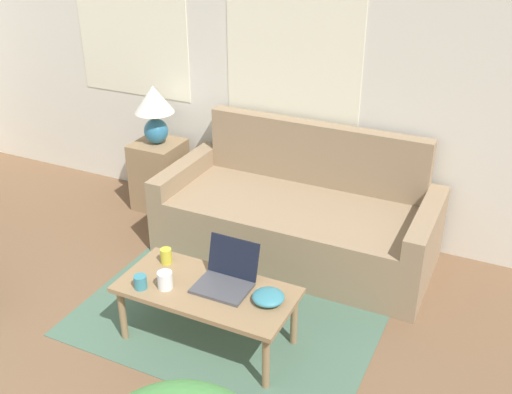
{
  "coord_description": "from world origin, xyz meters",
  "views": [
    {
      "loc": [
        2.34,
        -0.54,
        2.5
      ],
      "look_at": [
        0.86,
        2.55,
        0.75
      ],
      "focal_mm": 42.0,
      "sensor_mm": 36.0,
      "label": 1
    }
  ],
  "objects_px": {
    "table_lamp": "(154,108)",
    "coffee_table": "(207,294)",
    "cup_navy": "(140,282)",
    "couch": "(299,218)",
    "cup_yellow": "(165,280)",
    "cup_white": "(166,256)",
    "snack_bowl": "(268,297)",
    "laptop": "(226,276)"
  },
  "relations": [
    {
      "from": "table_lamp",
      "to": "coffee_table",
      "type": "xyz_separation_m",
      "value": [
        1.27,
        -1.39,
        -0.56
      ]
    },
    {
      "from": "table_lamp",
      "to": "coffee_table",
      "type": "bearing_deg",
      "value": -47.64
    },
    {
      "from": "laptop",
      "to": "cup_navy",
      "type": "xyz_separation_m",
      "value": [
        -0.44,
        -0.25,
        -0.02
      ]
    },
    {
      "from": "table_lamp",
      "to": "cup_navy",
      "type": "bearing_deg",
      "value": -59.55
    },
    {
      "from": "laptop",
      "to": "cup_yellow",
      "type": "relative_size",
      "value": 3.01
    },
    {
      "from": "cup_navy",
      "to": "cup_white",
      "type": "relative_size",
      "value": 0.84
    },
    {
      "from": "cup_navy",
      "to": "cup_white",
      "type": "height_order",
      "value": "cup_white"
    },
    {
      "from": "coffee_table",
      "to": "couch",
      "type": "bearing_deg",
      "value": 85.37
    },
    {
      "from": "cup_yellow",
      "to": "coffee_table",
      "type": "bearing_deg",
      "value": 24.3
    },
    {
      "from": "coffee_table",
      "to": "snack_bowl",
      "type": "distance_m",
      "value": 0.4
    },
    {
      "from": "table_lamp",
      "to": "cup_navy",
      "type": "height_order",
      "value": "table_lamp"
    },
    {
      "from": "couch",
      "to": "cup_navy",
      "type": "bearing_deg",
      "value": -107.99
    },
    {
      "from": "cup_white",
      "to": "snack_bowl",
      "type": "relative_size",
      "value": 0.53
    },
    {
      "from": "cup_navy",
      "to": "snack_bowl",
      "type": "relative_size",
      "value": 0.45
    },
    {
      "from": "laptop",
      "to": "table_lamp",
      "type": "bearing_deg",
      "value": 136.15
    },
    {
      "from": "cup_navy",
      "to": "cup_yellow",
      "type": "height_order",
      "value": "cup_yellow"
    },
    {
      "from": "table_lamp",
      "to": "cup_yellow",
      "type": "bearing_deg",
      "value": -54.95
    },
    {
      "from": "table_lamp",
      "to": "cup_white",
      "type": "relative_size",
      "value": 4.98
    },
    {
      "from": "cup_navy",
      "to": "cup_white",
      "type": "xyz_separation_m",
      "value": [
        -0.01,
        0.3,
        0.01
      ]
    },
    {
      "from": "table_lamp",
      "to": "cup_white",
      "type": "xyz_separation_m",
      "value": [
        0.9,
        -1.26,
        -0.46
      ]
    },
    {
      "from": "coffee_table",
      "to": "cup_yellow",
      "type": "bearing_deg",
      "value": -155.7
    },
    {
      "from": "couch",
      "to": "laptop",
      "type": "distance_m",
      "value": 1.16
    },
    {
      "from": "table_lamp",
      "to": "laptop",
      "type": "relative_size",
      "value": 1.53
    },
    {
      "from": "cup_navy",
      "to": "snack_bowl",
      "type": "bearing_deg",
      "value": 15.55
    },
    {
      "from": "couch",
      "to": "laptop",
      "type": "xyz_separation_m",
      "value": [
        -0.01,
        -1.14,
        0.17
      ]
    },
    {
      "from": "table_lamp",
      "to": "snack_bowl",
      "type": "relative_size",
      "value": 2.64
    },
    {
      "from": "cup_navy",
      "to": "snack_bowl",
      "type": "height_order",
      "value": "cup_navy"
    },
    {
      "from": "laptop",
      "to": "cup_white",
      "type": "relative_size",
      "value": 3.26
    },
    {
      "from": "cup_navy",
      "to": "couch",
      "type": "bearing_deg",
      "value": 72.01
    },
    {
      "from": "snack_bowl",
      "to": "coffee_table",
      "type": "bearing_deg",
      "value": -174.07
    },
    {
      "from": "table_lamp",
      "to": "laptop",
      "type": "distance_m",
      "value": 1.94
    },
    {
      "from": "cup_white",
      "to": "snack_bowl",
      "type": "xyz_separation_m",
      "value": [
        0.75,
        -0.09,
        -0.02
      ]
    },
    {
      "from": "table_lamp",
      "to": "cup_yellow",
      "type": "height_order",
      "value": "table_lamp"
    },
    {
      "from": "coffee_table",
      "to": "cup_navy",
      "type": "relative_size",
      "value": 12.78
    },
    {
      "from": "couch",
      "to": "snack_bowl",
      "type": "xyz_separation_m",
      "value": [
        0.29,
        -1.19,
        0.15
      ]
    },
    {
      "from": "couch",
      "to": "cup_yellow",
      "type": "height_order",
      "value": "couch"
    },
    {
      "from": "laptop",
      "to": "cup_yellow",
      "type": "distance_m",
      "value": 0.36
    },
    {
      "from": "cup_white",
      "to": "couch",
      "type": "bearing_deg",
      "value": 67.06
    },
    {
      "from": "couch",
      "to": "laptop",
      "type": "bearing_deg",
      "value": -90.54
    },
    {
      "from": "cup_navy",
      "to": "cup_yellow",
      "type": "distance_m",
      "value": 0.15
    },
    {
      "from": "cup_white",
      "to": "cup_yellow",
      "type": "bearing_deg",
      "value": -58.05
    },
    {
      "from": "cup_white",
      "to": "laptop",
      "type": "bearing_deg",
      "value": -5.36
    }
  ]
}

